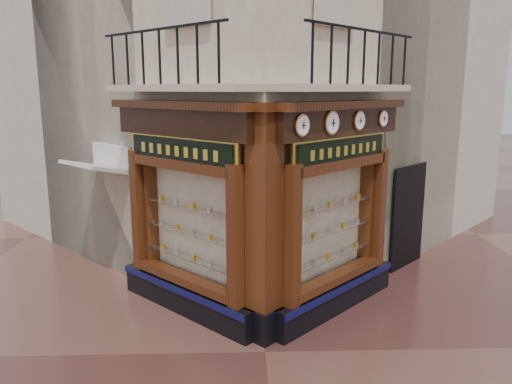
{
  "coord_description": "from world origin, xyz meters",
  "views": [
    {
      "loc": [
        -0.39,
        -7.38,
        4.17
      ],
      "look_at": [
        -0.09,
        2.0,
        2.24
      ],
      "focal_mm": 35.0,
      "sensor_mm": 36.0,
      "label": 1
    }
  ],
  "objects_px": {
    "corner_pilaster": "(264,228)",
    "clock_b": "(332,123)",
    "clock_d": "(383,119)",
    "signboard_right": "(343,150)",
    "clock_a": "(302,125)",
    "signboard_left": "(180,151)",
    "clock_c": "(359,121)",
    "awning": "(101,278)"
  },
  "relations": [
    {
      "from": "corner_pilaster",
      "to": "awning",
      "type": "distance_m",
      "value": 4.94
    },
    {
      "from": "clock_a",
      "to": "awning",
      "type": "distance_m",
      "value": 6.19
    },
    {
      "from": "signboard_left",
      "to": "clock_b",
      "type": "bearing_deg",
      "value": -144.75
    },
    {
      "from": "clock_d",
      "to": "signboard_right",
      "type": "bearing_deg",
      "value": 174.74
    },
    {
      "from": "signboard_right",
      "to": "clock_a",
      "type": "bearing_deg",
      "value": -175.3
    },
    {
      "from": "signboard_left",
      "to": "signboard_right",
      "type": "relative_size",
      "value": 1.03
    },
    {
      "from": "clock_c",
      "to": "corner_pilaster",
      "type": "bearing_deg",
      "value": 168.45
    },
    {
      "from": "awning",
      "to": "signboard_left",
      "type": "height_order",
      "value": "signboard_left"
    },
    {
      "from": "clock_c",
      "to": "signboard_left",
      "type": "height_order",
      "value": "clock_c"
    },
    {
      "from": "awning",
      "to": "signboard_left",
      "type": "relative_size",
      "value": 0.68
    },
    {
      "from": "clock_b",
      "to": "signboard_right",
      "type": "xyz_separation_m",
      "value": [
        0.29,
        0.45,
        -0.52
      ]
    },
    {
      "from": "clock_d",
      "to": "awning",
      "type": "xyz_separation_m",
      "value": [
        -5.94,
        1.05,
        -3.62
      ]
    },
    {
      "from": "clock_a",
      "to": "signboard_left",
      "type": "distance_m",
      "value": 2.35
    },
    {
      "from": "clock_c",
      "to": "clock_a",
      "type": "bearing_deg",
      "value": 180.0
    },
    {
      "from": "clock_a",
      "to": "clock_b",
      "type": "height_order",
      "value": "clock_b"
    },
    {
      "from": "corner_pilaster",
      "to": "clock_d",
      "type": "height_order",
      "value": "corner_pilaster"
    },
    {
      "from": "clock_b",
      "to": "clock_c",
      "type": "height_order",
      "value": "clock_b"
    },
    {
      "from": "corner_pilaster",
      "to": "clock_c",
      "type": "height_order",
      "value": "corner_pilaster"
    },
    {
      "from": "corner_pilaster",
      "to": "signboard_left",
      "type": "bearing_deg",
      "value": 100.25
    },
    {
      "from": "clock_a",
      "to": "signboard_right",
      "type": "distance_m",
      "value": 1.44
    },
    {
      "from": "clock_b",
      "to": "signboard_right",
      "type": "distance_m",
      "value": 0.75
    },
    {
      "from": "clock_a",
      "to": "clock_d",
      "type": "xyz_separation_m",
      "value": [
        1.8,
        1.8,
        0.0
      ]
    },
    {
      "from": "clock_a",
      "to": "signboard_left",
      "type": "xyz_separation_m",
      "value": [
        -2.05,
        1.03,
        -0.52
      ]
    },
    {
      "from": "corner_pilaster",
      "to": "clock_a",
      "type": "xyz_separation_m",
      "value": [
        0.59,
        -0.01,
        1.67
      ]
    },
    {
      "from": "awning",
      "to": "signboard_right",
      "type": "bearing_deg",
      "value": -155.03
    },
    {
      "from": "awning",
      "to": "clock_a",
      "type": "bearing_deg",
      "value": -169.61
    },
    {
      "from": "clock_c",
      "to": "awning",
      "type": "distance_m",
      "value": 6.65
    },
    {
      "from": "corner_pilaster",
      "to": "awning",
      "type": "height_order",
      "value": "corner_pilaster"
    },
    {
      "from": "clock_c",
      "to": "clock_d",
      "type": "height_order",
      "value": "clock_c"
    },
    {
      "from": "corner_pilaster",
      "to": "awning",
      "type": "xyz_separation_m",
      "value": [
        -3.55,
        2.84,
        -1.95
      ]
    },
    {
      "from": "clock_c",
      "to": "signboard_right",
      "type": "relative_size",
      "value": 0.17
    },
    {
      "from": "clock_d",
      "to": "signboard_left",
      "type": "bearing_deg",
      "value": 146.33
    },
    {
      "from": "clock_a",
      "to": "clock_b",
      "type": "xyz_separation_m",
      "value": [
        0.58,
        0.58,
        0.0
      ]
    },
    {
      "from": "clock_b",
      "to": "clock_d",
      "type": "height_order",
      "value": "clock_b"
    },
    {
      "from": "clock_a",
      "to": "awning",
      "type": "bearing_deg",
      "value": 100.39
    },
    {
      "from": "clock_c",
      "to": "awning",
      "type": "height_order",
      "value": "clock_c"
    },
    {
      "from": "clock_a",
      "to": "clock_b",
      "type": "relative_size",
      "value": 0.88
    },
    {
      "from": "awning",
      "to": "signboard_right",
      "type": "relative_size",
      "value": 0.7
    },
    {
      "from": "corner_pilaster",
      "to": "signboard_left",
      "type": "xyz_separation_m",
      "value": [
        -1.46,
        1.01,
        1.15
      ]
    },
    {
      "from": "clock_a",
      "to": "awning",
      "type": "relative_size",
      "value": 0.25
    },
    {
      "from": "corner_pilaster",
      "to": "clock_b",
      "type": "xyz_separation_m",
      "value": [
        1.17,
        0.56,
        1.67
      ]
    },
    {
      "from": "clock_c",
      "to": "signboard_right",
      "type": "height_order",
      "value": "clock_c"
    }
  ]
}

